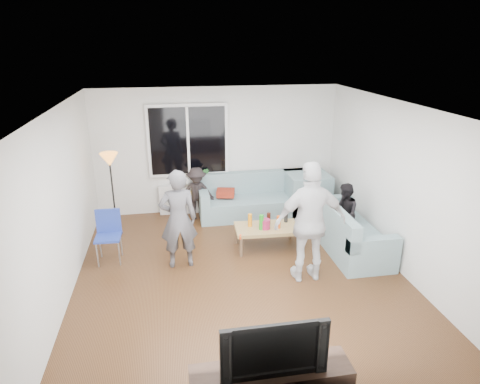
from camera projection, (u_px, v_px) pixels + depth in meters
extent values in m
cube|color=#56351C|center=(240.00, 275.00, 6.57)|extent=(5.00, 5.50, 0.04)
cube|color=white|center=(240.00, 106.00, 5.66)|extent=(5.00, 5.50, 0.04)
cube|color=silver|center=(217.00, 150.00, 8.68)|extent=(5.00, 0.04, 2.60)
cube|color=silver|center=(297.00, 310.00, 3.55)|extent=(5.00, 0.04, 2.60)
cube|color=silver|center=(59.00, 208.00, 5.71)|extent=(0.04, 5.50, 2.60)
cube|color=silver|center=(399.00, 187.00, 6.53)|extent=(0.04, 5.50, 2.60)
cube|color=white|center=(188.00, 140.00, 8.42)|extent=(1.62, 0.06, 1.47)
cube|color=black|center=(188.00, 141.00, 8.39)|extent=(1.50, 0.02, 1.35)
cube|color=white|center=(188.00, 141.00, 8.38)|extent=(0.05, 0.03, 1.35)
cube|color=silver|center=(191.00, 199.00, 8.81)|extent=(1.30, 0.12, 0.62)
imported|color=#276229|center=(204.00, 176.00, 8.67)|extent=(0.22, 0.19, 0.35)
imported|color=white|center=(187.00, 181.00, 8.64)|extent=(0.19, 0.19, 0.17)
cube|color=gray|center=(307.00, 193.00, 8.81)|extent=(0.85, 0.85, 0.85)
cube|color=gold|center=(181.00, 197.00, 8.34)|extent=(0.41, 0.36, 0.14)
cube|color=maroon|center=(226.00, 193.00, 8.56)|extent=(0.42, 0.37, 0.13)
cube|color=#A2864E|center=(267.00, 237.00, 7.34)|extent=(1.13, 0.65, 0.40)
cylinder|color=#971B44|center=(265.00, 224.00, 7.17)|extent=(0.17, 0.17, 0.17)
imported|color=#4D4C52|center=(178.00, 219.00, 6.55)|extent=(0.61, 0.42, 1.62)
imported|color=silver|center=(311.00, 223.00, 6.15)|extent=(1.09, 0.46, 1.86)
imported|color=black|center=(344.00, 214.00, 7.44)|extent=(0.51, 0.61, 1.10)
imported|color=black|center=(197.00, 193.00, 8.43)|extent=(0.71, 0.41, 1.09)
imported|color=black|center=(272.00, 344.00, 3.98)|extent=(1.04, 0.14, 0.60)
cylinder|color=#1A921A|center=(261.00, 222.00, 7.12)|extent=(0.08, 0.08, 0.27)
cylinder|color=black|center=(269.00, 219.00, 7.33)|extent=(0.07, 0.07, 0.21)
cylinder|color=#D54D12|center=(279.00, 222.00, 7.19)|extent=(0.07, 0.07, 0.22)
cylinder|color=orange|center=(250.00, 220.00, 7.25)|extent=(0.07, 0.07, 0.23)
cylinder|color=black|center=(286.00, 216.00, 7.43)|extent=(0.07, 0.07, 0.21)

